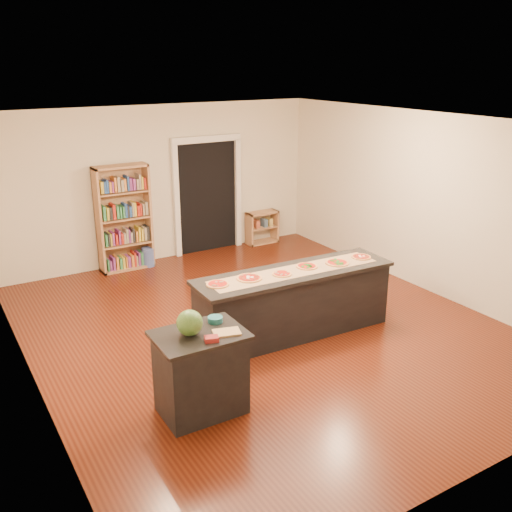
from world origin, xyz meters
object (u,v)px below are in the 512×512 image
bookshelf (124,218)px  waste_bin (149,257)px  watermelon (190,323)px  low_shelf (262,227)px  kitchen_island (294,302)px  side_counter (201,373)px

bookshelf → waste_bin: 0.84m
bookshelf → watermelon: 4.68m
low_shelf → waste_bin: bearing=-177.8°
kitchen_island → side_counter: side_counter is taller
side_counter → waste_bin: (1.16, 4.55, -0.29)m
side_counter → low_shelf: size_ratio=1.41×
waste_bin → kitchen_island: bearing=-78.9°
side_counter → low_shelf: bearing=52.9°
waste_bin → low_shelf: bearing=2.2°
bookshelf → low_shelf: size_ratio=2.84×
kitchen_island → low_shelf: kitchen_island is taller
side_counter → waste_bin: size_ratio=2.70×
side_counter → watermelon: size_ratio=3.46×
kitchen_island → waste_bin: 3.64m
side_counter → bookshelf: bearing=81.2°
bookshelf → waste_bin: size_ratio=5.42×
waste_bin → watermelon: size_ratio=1.28×
kitchen_island → low_shelf: size_ratio=4.22×
bookshelf → watermelon: (-0.88, -4.60, 0.12)m
low_shelf → watermelon: watermelon is taller
side_counter → watermelon: (-0.09, 0.02, 0.58)m
waste_bin → watermelon: watermelon is taller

